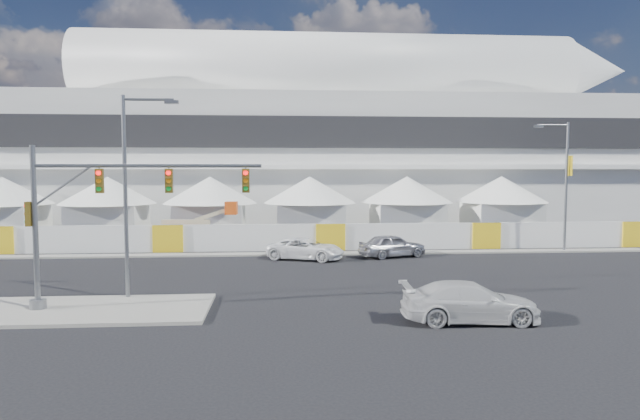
{
  "coord_description": "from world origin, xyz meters",
  "views": [
    {
      "loc": [
        1.95,
        -27.9,
        6.22
      ],
      "look_at": [
        4.87,
        10.0,
        3.38
      ],
      "focal_mm": 32.0,
      "sensor_mm": 36.0,
      "label": 1
    }
  ],
  "objects": [
    {
      "name": "boom_lift",
      "position": [
        -5.61,
        17.1,
        0.96
      ],
      "size": [
        7.08,
        1.88,
        3.57
      ],
      "rotation": [
        0.0,
        0.0,
        -0.08
      ],
      "color": "#E85315",
      "rests_on": "ground"
    },
    {
      "name": "traffic_mast",
      "position": [
        -6.14,
        -2.88,
        4.1
      ],
      "size": [
        9.98,
        0.68,
        7.02
      ],
      "color": "slate",
      "rests_on": "median_island"
    },
    {
      "name": "pickup_curb",
      "position": [
        3.92,
        10.33,
        0.72
      ],
      "size": [
        4.1,
        5.72,
        1.45
      ],
      "primitive_type": "imported",
      "rotation": [
        0.0,
        0.0,
        1.21
      ],
      "color": "white",
      "rests_on": "ground"
    },
    {
      "name": "stadium",
      "position": [
        8.71,
        41.5,
        9.45
      ],
      "size": [
        80.0,
        24.8,
        21.98
      ],
      "color": "silver",
      "rests_on": "ground"
    },
    {
      "name": "tent_row",
      "position": [
        0.5,
        24.0,
        3.15
      ],
      "size": [
        53.4,
        8.4,
        5.4
      ],
      "color": "white",
      "rests_on": "ground"
    },
    {
      "name": "lot_car_a",
      "position": [
        21.18,
        17.5,
        0.78
      ],
      "size": [
        4.48,
        4.59,
        1.57
      ],
      "primitive_type": "imported",
      "rotation": [
        0.0,
        0.0,
        0.81
      ],
      "color": "silver",
      "rests_on": "ground"
    },
    {
      "name": "sedan_silver",
      "position": [
        9.98,
        10.89,
        0.8
      ],
      "size": [
        3.3,
        5.07,
        1.6
      ],
      "primitive_type": "imported",
      "rotation": [
        0.0,
        0.0,
        1.9
      ],
      "color": "#B4B3B9",
      "rests_on": "ground"
    },
    {
      "name": "lot_car_b",
      "position": [
        30.78,
        17.31,
        0.77
      ],
      "size": [
        3.35,
        4.86,
        1.54
      ],
      "primitive_type": "imported",
      "rotation": [
        0.0,
        0.0,
        1.95
      ],
      "color": "black",
      "rests_on": "ground"
    },
    {
      "name": "far_curb",
      "position": [
        20.0,
        12.5,
        0.06
      ],
      "size": [
        80.0,
        1.2,
        0.12
      ],
      "primitive_type": "cube",
      "color": "gray",
      "rests_on": "ground"
    },
    {
      "name": "streetlight_median",
      "position": [
        -4.8,
        -0.84,
        5.55
      ],
      "size": [
        2.6,
        0.26,
        9.4
      ],
      "color": "slate",
      "rests_on": "median_island"
    },
    {
      "name": "hoarding_fence",
      "position": [
        6.0,
        14.5,
        1.0
      ],
      "size": [
        70.0,
        0.25,
        2.0
      ],
      "primitive_type": "cube",
      "color": "white",
      "rests_on": "ground"
    },
    {
      "name": "lot_car_c",
      "position": [
        -8.44,
        18.11,
        0.71
      ],
      "size": [
        3.8,
        5.31,
        1.43
      ],
      "primitive_type": "imported",
      "rotation": [
        0.0,
        0.0,
        1.16
      ],
      "color": "#B0B0B5",
      "rests_on": "ground"
    },
    {
      "name": "median_island",
      "position": [
        -6.0,
        -3.0,
        0.07
      ],
      "size": [
        10.0,
        5.0,
        0.15
      ],
      "primitive_type": "cube",
      "color": "gray",
      "rests_on": "ground"
    },
    {
      "name": "streetlight_curb",
      "position": [
        23.03,
        12.5,
        5.52
      ],
      "size": [
        2.82,
        0.63,
        9.52
      ],
      "color": "gray",
      "rests_on": "ground"
    },
    {
      "name": "pickup_near",
      "position": [
        9.73,
        -5.79,
        0.8
      ],
      "size": [
        2.55,
        5.65,
        1.61
      ],
      "primitive_type": "imported",
      "rotation": [
        0.0,
        0.0,
        1.52
      ],
      "color": "silver",
      "rests_on": "ground"
    },
    {
      "name": "ground",
      "position": [
        0.0,
        0.0,
        0.0
      ],
      "size": [
        160.0,
        160.0,
        0.0
      ],
      "primitive_type": "plane",
      "color": "black",
      "rests_on": "ground"
    }
  ]
}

